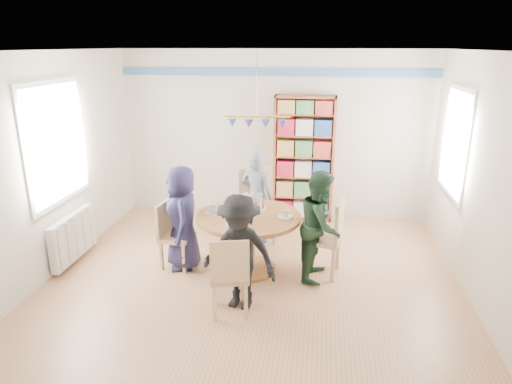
% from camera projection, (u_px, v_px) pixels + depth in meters
% --- Properties ---
extents(ground, '(5.00, 5.00, 0.00)m').
position_uv_depth(ground, '(251.00, 285.00, 5.49)').
color(ground, tan).
extents(room_shell, '(5.00, 5.00, 5.00)m').
position_uv_depth(room_shell, '(241.00, 136.00, 5.83)').
color(room_shell, white).
rests_on(room_shell, ground).
extents(radiator, '(0.12, 1.00, 0.60)m').
position_uv_depth(radiator, '(73.00, 237.00, 5.99)').
color(radiator, silver).
rests_on(radiator, ground).
extents(dining_table, '(1.30, 1.30, 0.75)m').
position_uv_depth(dining_table, '(249.00, 230.00, 5.69)').
color(dining_table, olive).
rests_on(dining_table, ground).
extents(chair_left, '(0.43, 0.43, 0.86)m').
position_uv_depth(chair_left, '(172.00, 232.00, 5.84)').
color(chair_left, '#D7B984').
rests_on(chair_left, ground).
extents(chair_right, '(0.51, 0.51, 0.99)m').
position_uv_depth(chair_right, '(329.00, 234.00, 5.59)').
color(chair_right, '#D7B984').
rests_on(chair_right, ground).
extents(chair_far, '(0.60, 0.60, 1.06)m').
position_uv_depth(chair_far, '(256.00, 202.00, 6.62)').
color(chair_far, '#D7B984').
rests_on(chair_far, ground).
extents(chair_near, '(0.48, 0.48, 0.90)m').
position_uv_depth(chair_near, '(230.00, 273.00, 4.74)').
color(chair_near, '#D7B984').
rests_on(chair_near, ground).
extents(person_left, '(0.63, 0.77, 1.35)m').
position_uv_depth(person_left, '(182.00, 218.00, 5.76)').
color(person_left, '#1A1937').
rests_on(person_left, ground).
extents(person_right, '(0.62, 0.74, 1.36)m').
position_uv_depth(person_right, '(321.00, 225.00, 5.50)').
color(person_right, '#18301E').
rests_on(person_right, ground).
extents(person_far, '(0.56, 0.45, 1.34)m').
position_uv_depth(person_far, '(257.00, 197.00, 6.55)').
color(person_far, gray).
rests_on(person_far, ground).
extents(person_near, '(0.93, 0.68, 1.29)m').
position_uv_depth(person_near, '(240.00, 253.00, 4.85)').
color(person_near, black).
rests_on(person_near, ground).
extents(bookshelf, '(0.96, 0.29, 2.01)m').
position_uv_depth(bookshelf, '(304.00, 160.00, 7.32)').
color(bookshelf, brown).
rests_on(bookshelf, ground).
extents(tableware, '(1.09, 1.09, 0.29)m').
position_uv_depth(tableware, '(247.00, 210.00, 5.64)').
color(tableware, white).
rests_on(tableware, dining_table).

